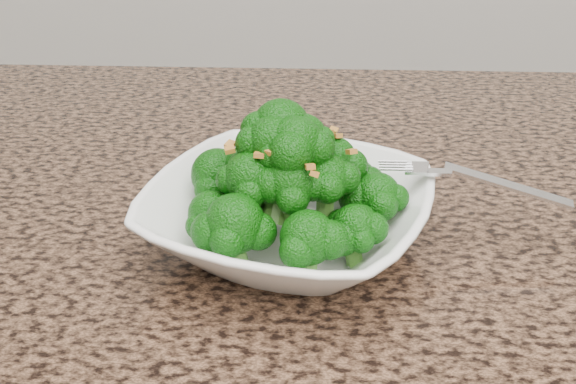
# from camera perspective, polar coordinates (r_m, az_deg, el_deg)

# --- Properties ---
(granite_counter) EXTENTS (1.64, 1.04, 0.03)m
(granite_counter) POSITION_cam_1_polar(r_m,az_deg,el_deg) (0.54, 7.61, -9.83)
(granite_counter) COLOR brown
(granite_counter) RESTS_ON cabinet
(bowl) EXTENTS (0.28, 0.28, 0.05)m
(bowl) POSITION_cam_1_polar(r_m,az_deg,el_deg) (0.57, 0.00, -2.05)
(bowl) COLOR white
(bowl) RESTS_ON granite_counter
(broccoli_pile) EXTENTS (0.19, 0.19, 0.08)m
(broccoli_pile) POSITION_cam_1_polar(r_m,az_deg,el_deg) (0.54, 0.00, 3.97)
(broccoli_pile) COLOR #0E5609
(broccoli_pile) RESTS_ON bowl
(garlic_topping) EXTENTS (0.12, 0.12, 0.01)m
(garlic_topping) POSITION_cam_1_polar(r_m,az_deg,el_deg) (0.52, 0.00, 8.12)
(garlic_topping) COLOR #C3822F
(garlic_topping) RESTS_ON broccoli_pile
(fork) EXTENTS (0.17, 0.06, 0.01)m
(fork) POSITION_cam_1_polar(r_m,az_deg,el_deg) (0.58, 12.20, 1.51)
(fork) COLOR silver
(fork) RESTS_ON bowl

